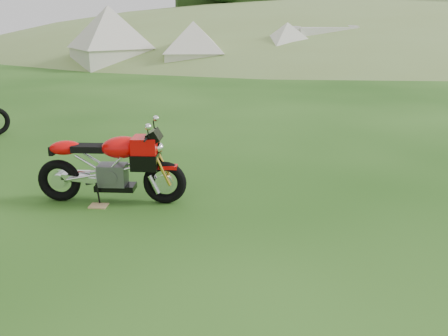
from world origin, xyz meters
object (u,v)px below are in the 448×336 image
object	(u,v)px
tent_mid	(194,44)
caravan	(319,46)
sport_motorcycle	(110,161)
plywood_board	(99,206)
tent_left	(110,39)
tent_right	(287,44)

from	to	relation	value
tent_mid	caravan	xyz separation A→B (m)	(7.10, 0.28, -0.21)
sport_motorcycle	plywood_board	size ratio (longest dim) A/B	8.28
plywood_board	caravan	world-z (taller)	caravan
tent_left	tent_right	size ratio (longest dim) A/B	1.21
tent_left	sport_motorcycle	bearing A→B (deg)	-109.96
tent_mid	tent_right	distance (m)	4.91
tent_left	tent_right	xyz separation A→B (m)	(9.01, -2.31, -0.25)
plywood_board	tent_left	bearing A→B (deg)	87.43
sport_motorcycle	tent_left	size ratio (longest dim) A/B	0.66
tent_mid	tent_left	bearing A→B (deg)	167.74
tent_mid	caravan	distance (m)	7.11
plywood_board	tent_mid	size ratio (longest dim) A/B	0.09
sport_motorcycle	tent_right	size ratio (longest dim) A/B	0.79
plywood_board	tent_right	xyz separation A→B (m)	(9.92, 17.90, 1.21)
tent_left	caravan	size ratio (longest dim) A/B	0.77
tent_left	tent_right	distance (m)	9.30
tent_left	tent_right	bearing A→B (deg)	-32.37
plywood_board	caravan	size ratio (longest dim) A/B	0.06
tent_left	caravan	xyz separation A→B (m)	(11.23, -1.51, -0.44)
tent_right	caravan	xyz separation A→B (m)	(2.22, 0.80, -0.18)
tent_left	caravan	distance (m)	11.34
plywood_board	tent_mid	xyz separation A→B (m)	(5.03, 18.42, 1.23)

